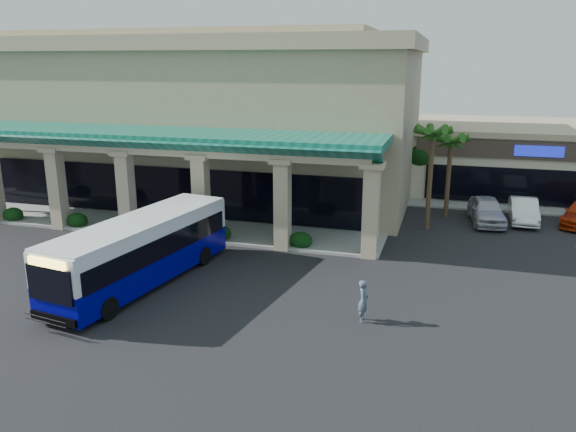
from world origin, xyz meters
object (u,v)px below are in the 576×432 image
(car_silver, at_px, (487,210))
(pedestrian, at_px, (363,301))
(transit_bus, at_px, (142,252))
(car_white, at_px, (523,210))

(car_silver, bearing_deg, pedestrian, -114.65)
(transit_bus, distance_m, car_silver, 20.57)
(transit_bus, relative_size, pedestrian, 6.46)
(transit_bus, relative_size, car_white, 2.41)
(car_white, bearing_deg, pedestrian, -113.11)
(transit_bus, bearing_deg, car_silver, 52.56)
(car_silver, bearing_deg, car_white, 15.24)
(transit_bus, height_order, car_silver, transit_bus)
(pedestrian, distance_m, car_white, 17.63)
(transit_bus, distance_m, car_white, 22.73)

